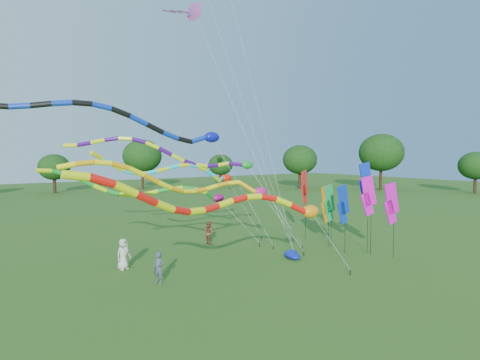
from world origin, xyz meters
TOP-DOWN VIEW (x-y plane):
  - ground at (0.00, 0.00)m, footprint 160.00×160.00m
  - tree_ring at (-0.25, 1.60)m, footprint 115.19×119.62m
  - tube_kite_red at (-4.90, -1.19)m, footprint 13.57×1.77m
  - tube_kite_orange at (-4.21, 3.67)m, footprint 13.43×1.06m
  - tube_kite_purple at (-3.46, 6.82)m, footprint 13.13×4.59m
  - tube_kite_blue at (-6.88, 6.43)m, footprint 16.76×2.42m
  - tube_kite_cyan at (-3.18, 7.10)m, footprint 11.93×1.87m
  - tube_kite_green at (-4.66, 7.68)m, footprint 12.80×2.02m
  - delta_kite_high_c at (-0.99, 10.24)m, footprint 5.75×7.10m
  - banner_pole_blue_a at (5.18, 2.46)m, footprint 1.16×0.16m
  - banner_pole_orange at (5.57, 4.21)m, footprint 1.16×0.21m
  - banner_pole_magenta_b at (6.49, -0.01)m, footprint 1.16×0.29m
  - banner_pole_green at (5.77, 4.14)m, footprint 1.16×0.24m
  - banner_pole_blue_b at (6.37, 1.75)m, footprint 1.16×0.23m
  - banner_pole_magenta_a at (6.23, 1.42)m, footprint 1.14×0.39m
  - banner_pole_red at (6.05, 6.82)m, footprint 1.09×0.55m
  - blue_nylon_heap at (1.79, 3.33)m, footprint 1.37×0.92m
  - person_a at (-7.17, 6.72)m, footprint 0.94×0.76m
  - person_b at (-6.54, 3.45)m, footprint 0.58×0.66m
  - person_c at (-0.38, 9.36)m, footprint 0.62×0.78m

SIDE VIEW (x-z plane):
  - ground at x=0.00m, z-range 0.00..0.00m
  - blue_nylon_heap at x=1.79m, z-range -0.03..0.45m
  - person_b at x=-6.54m, z-range 0.00..1.53m
  - person_c at x=-0.38m, z-range 0.00..1.56m
  - person_a at x=-7.17m, z-range 0.00..1.66m
  - banner_pole_orange at x=5.57m, z-range 0.82..4.97m
  - banner_pole_green at x=5.77m, z-range 0.84..5.03m
  - banner_pole_blue_a at x=5.18m, z-range 0.90..5.22m
  - banner_pole_magenta_b at x=6.49m, z-range 1.01..5.56m
  - banner_pole_magenta_a at x=6.23m, z-range 1.18..6.07m
  - banner_pole_red at x=6.05m, z-range 1.25..6.30m
  - tube_kite_green at x=-4.66m, z-range 1.04..7.03m
  - tube_kite_red at x=-4.90m, z-range 1.07..7.32m
  - banner_pole_blue_b at x=6.37m, z-range 1.57..7.27m
  - tube_kite_orange at x=-4.21m, z-range 1.43..7.91m
  - tube_kite_cyan at x=-3.18m, z-range 1.70..8.46m
  - tree_ring at x=-0.25m, z-range 0.61..10.30m
  - tube_kite_purple at x=-3.46m, z-range 2.20..9.90m
  - tube_kite_blue at x=-6.88m, z-range 3.05..12.60m
  - delta_kite_high_c at x=-0.99m, z-range 7.21..24.23m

